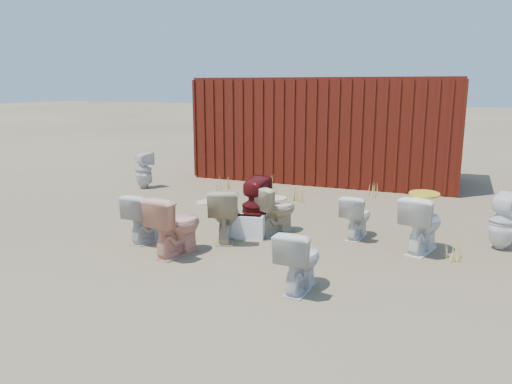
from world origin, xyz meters
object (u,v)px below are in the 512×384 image
at_px(toilet_back_beige_left, 225,214).
at_px(loose_tank, 247,227).
at_px(toilet_front_pink, 176,225).
at_px(toilet_front_e, 300,260).
at_px(toilet_back_beige_right, 275,209).
at_px(toilet_back_a, 143,170).
at_px(toilet_front_c, 357,216).
at_px(shipping_container, 329,129).
at_px(toilet_back_e, 503,221).
at_px(toilet_back_yellowlid, 422,223).
at_px(toilet_front_maroon, 255,206).
at_px(toilet_front_a, 147,217).

relative_size(toilet_back_beige_left, loose_tank, 1.57).
bearing_deg(toilet_front_pink, toilet_front_e, 175.32).
xyz_separation_m(toilet_front_e, toilet_back_beige_left, (-1.55, 1.32, 0.04)).
bearing_deg(toilet_back_beige_left, toilet_back_beige_right, -151.49).
bearing_deg(toilet_front_e, toilet_back_a, -37.28).
xyz_separation_m(toilet_front_c, toilet_back_beige_right, (-1.20, -0.23, 0.05)).
bearing_deg(shipping_container, toilet_back_e, -50.89).
bearing_deg(toilet_back_e, toilet_front_e, 73.60).
xyz_separation_m(toilet_back_beige_right, toilet_back_yellowlid, (2.14, -0.07, 0.02)).
relative_size(toilet_back_a, toilet_back_beige_left, 1.04).
xyz_separation_m(shipping_container, loose_tank, (0.15, -5.31, -1.02)).
relative_size(toilet_front_e, toilet_back_a, 0.87).
distance_m(shipping_container, toilet_back_a, 4.48).
xyz_separation_m(toilet_front_maroon, toilet_back_a, (-3.61, 2.30, -0.04)).
bearing_deg(toilet_back_e, toilet_back_beige_left, 41.76).
xyz_separation_m(toilet_back_beige_right, loose_tank, (-0.29, -0.42, -0.20)).
xyz_separation_m(toilet_front_e, toilet_back_beige_right, (-1.00, 1.96, 0.02)).
height_order(shipping_container, toilet_front_e, shipping_container).
bearing_deg(loose_tank, toilet_front_e, -60.96).
relative_size(shipping_container, toilet_back_beige_right, 8.01).
bearing_deg(toilet_front_a, toilet_back_e, -157.07).
height_order(toilet_front_c, loose_tank, toilet_front_c).
distance_m(toilet_back_beige_left, loose_tank, 0.40).
bearing_deg(toilet_back_a, toilet_front_a, 151.25).
xyz_separation_m(shipping_container, toilet_back_beige_left, (-0.11, -5.52, -0.81)).
distance_m(toilet_front_a, toilet_back_e, 4.99).
bearing_deg(toilet_back_yellowlid, toilet_back_beige_left, 27.09).
bearing_deg(toilet_back_a, toilet_front_e, 165.92).
distance_m(shipping_container, toilet_front_a, 6.14).
bearing_deg(toilet_front_maroon, toilet_back_e, -161.49).
bearing_deg(toilet_back_beige_right, shipping_container, -61.16).
bearing_deg(toilet_back_beige_left, toilet_front_pink, 47.58).
bearing_deg(toilet_back_beige_left, toilet_front_c, -174.11).
relative_size(toilet_front_a, toilet_front_c, 1.09).
bearing_deg(loose_tank, toilet_back_e, 3.25).
bearing_deg(loose_tank, toilet_front_maroon, 69.90).
height_order(toilet_front_a, toilet_back_beige_right, toilet_back_beige_right).
xyz_separation_m(toilet_front_c, toilet_front_maroon, (-1.45, -0.43, 0.11)).
distance_m(toilet_front_pink, toilet_back_e, 4.47).
relative_size(toilet_front_maroon, toilet_back_a, 1.09).
relative_size(toilet_front_maroon, toilet_back_e, 1.11).
bearing_deg(toilet_back_beige_right, toilet_back_beige_left, 72.60).
bearing_deg(toilet_back_e, toilet_front_c, 31.98).
xyz_separation_m(toilet_back_a, loose_tank, (3.57, -2.52, -0.23)).
distance_m(toilet_front_pink, toilet_back_a, 4.64).
distance_m(toilet_back_a, toilet_back_beige_left, 4.30).
distance_m(shipping_container, toilet_back_beige_right, 4.98).
xyz_separation_m(toilet_back_e, loose_tank, (-3.45, -0.88, -0.22)).
relative_size(toilet_back_beige_left, toilet_back_yellowlid, 0.99).
relative_size(toilet_front_c, toilet_back_yellowlid, 0.83).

